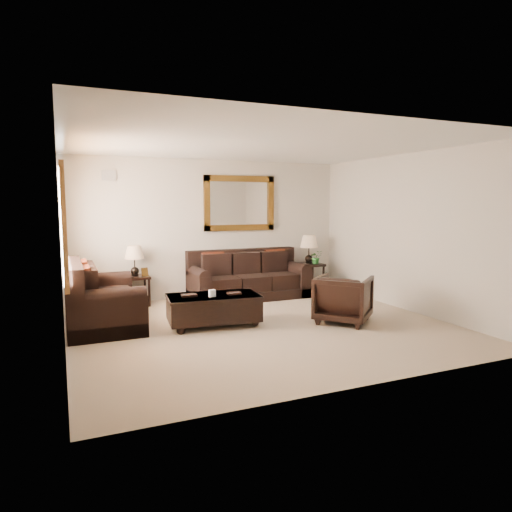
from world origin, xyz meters
name	(u,v)px	position (x,y,z in m)	size (l,w,h in m)	color
room	(262,237)	(0.00, 0.00, 1.35)	(5.51, 5.01, 2.71)	gray
window	(64,225)	(-2.70, 0.90, 1.55)	(0.07, 1.96, 1.66)	white
mirror	(240,203)	(0.61, 2.47, 1.85)	(1.50, 0.06, 1.10)	#523A10
air_vent	(109,175)	(-1.90, 2.48, 2.35)	(0.25, 0.02, 0.18)	#999999
sofa	(248,280)	(0.61, 2.05, 0.34)	(2.28, 0.98, 0.93)	black
loveseat	(98,302)	(-2.27, 0.96, 0.37)	(1.05, 1.77, 1.00)	black
end_table_left	(135,267)	(-1.54, 2.21, 0.71)	(0.50, 0.50, 1.09)	black
end_table_right	(309,255)	(2.06, 2.19, 0.77)	(0.54, 0.54, 1.18)	black
coffee_table	(213,307)	(-0.66, 0.33, 0.29)	(1.45, 0.89, 0.59)	black
armchair	(343,297)	(1.27, -0.29, 0.41)	(0.79, 0.74, 0.81)	black
potted_plant	(316,259)	(2.18, 2.09, 0.69)	(0.25, 0.28, 0.22)	#225D20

